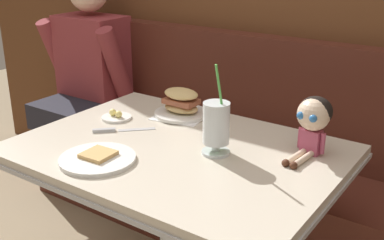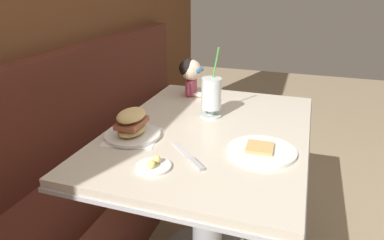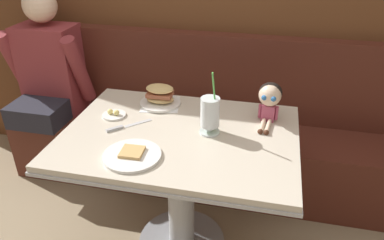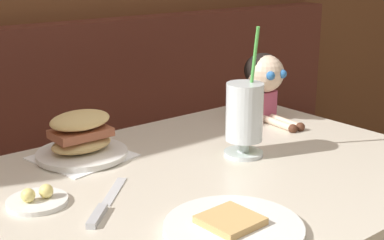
{
  "view_description": "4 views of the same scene",
  "coord_description": "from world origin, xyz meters",
  "px_view_note": "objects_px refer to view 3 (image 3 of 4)",
  "views": [
    {
      "loc": [
        0.91,
        -1.04,
        1.42
      ],
      "look_at": [
        0.04,
        0.22,
        0.84
      ],
      "focal_mm": 44.93,
      "sensor_mm": 36.0,
      "label": 1
    },
    {
      "loc": [
        -1.28,
        -0.17,
        1.33
      ],
      "look_at": [
        0.01,
        0.26,
        0.77
      ],
      "focal_mm": 32.32,
      "sensor_mm": 36.0,
      "label": 2
    },
    {
      "loc": [
        0.39,
        -1.27,
        1.64
      ],
      "look_at": [
        0.06,
        0.18,
        0.82
      ],
      "focal_mm": 34.63,
      "sensor_mm": 36.0,
      "label": 3
    },
    {
      "loc": [
        -0.75,
        -0.69,
        1.21
      ],
      "look_at": [
        0.01,
        0.26,
        0.84
      ],
      "focal_mm": 51.32,
      "sensor_mm": 36.0,
      "label": 4
    }
  ],
  "objects_px": {
    "butter_knife": "(121,127)",
    "milkshake_glass": "(210,113)",
    "seated_doll": "(270,97)",
    "toast_plate": "(132,155)",
    "butter_saucer": "(114,114)",
    "diner_patron": "(49,70)",
    "sandwich_plate": "(160,97)"
  },
  "relations": [
    {
      "from": "butter_saucer",
      "to": "diner_patron",
      "type": "height_order",
      "value": "diner_patron"
    },
    {
      "from": "sandwich_plate",
      "to": "seated_doll",
      "type": "distance_m",
      "value": 0.58
    },
    {
      "from": "sandwich_plate",
      "to": "butter_saucer",
      "type": "height_order",
      "value": "sandwich_plate"
    },
    {
      "from": "milkshake_glass",
      "to": "butter_saucer",
      "type": "height_order",
      "value": "milkshake_glass"
    },
    {
      "from": "butter_knife",
      "to": "toast_plate",
      "type": "bearing_deg",
      "value": -57.56
    },
    {
      "from": "milkshake_glass",
      "to": "seated_doll",
      "type": "xyz_separation_m",
      "value": [
        0.26,
        0.18,
        0.03
      ]
    },
    {
      "from": "toast_plate",
      "to": "butter_saucer",
      "type": "distance_m",
      "value": 0.39
    },
    {
      "from": "sandwich_plate",
      "to": "butter_saucer",
      "type": "bearing_deg",
      "value": -137.22
    },
    {
      "from": "milkshake_glass",
      "to": "butter_knife",
      "type": "xyz_separation_m",
      "value": [
        -0.42,
        -0.05,
        -0.1
      ]
    },
    {
      "from": "butter_saucer",
      "to": "butter_knife",
      "type": "distance_m",
      "value": 0.14
    },
    {
      "from": "butter_knife",
      "to": "seated_doll",
      "type": "distance_m",
      "value": 0.73
    },
    {
      "from": "toast_plate",
      "to": "milkshake_glass",
      "type": "height_order",
      "value": "milkshake_glass"
    },
    {
      "from": "butter_saucer",
      "to": "seated_doll",
      "type": "xyz_separation_m",
      "value": [
        0.77,
        0.13,
        0.12
      ]
    },
    {
      "from": "milkshake_glass",
      "to": "diner_patron",
      "type": "distance_m",
      "value": 1.31
    },
    {
      "from": "sandwich_plate",
      "to": "seated_doll",
      "type": "xyz_separation_m",
      "value": [
        0.58,
        -0.05,
        0.08
      ]
    },
    {
      "from": "diner_patron",
      "to": "toast_plate",
      "type": "bearing_deg",
      "value": -42.34
    },
    {
      "from": "butter_knife",
      "to": "diner_patron",
      "type": "distance_m",
      "value": 0.97
    },
    {
      "from": "toast_plate",
      "to": "diner_patron",
      "type": "xyz_separation_m",
      "value": [
        -0.9,
        0.82,
        -0.01
      ]
    },
    {
      "from": "milkshake_glass",
      "to": "seated_doll",
      "type": "bearing_deg",
      "value": 35.13
    },
    {
      "from": "butter_knife",
      "to": "seated_doll",
      "type": "xyz_separation_m",
      "value": [
        0.68,
        0.23,
        0.12
      ]
    },
    {
      "from": "seated_doll",
      "to": "diner_patron",
      "type": "xyz_separation_m",
      "value": [
        -1.44,
        0.36,
        -0.13
      ]
    },
    {
      "from": "butter_saucer",
      "to": "diner_patron",
      "type": "relative_size",
      "value": 0.15
    },
    {
      "from": "butter_knife",
      "to": "milkshake_glass",
      "type": "bearing_deg",
      "value": 6.91
    },
    {
      "from": "sandwich_plate",
      "to": "butter_knife",
      "type": "height_order",
      "value": "sandwich_plate"
    },
    {
      "from": "toast_plate",
      "to": "seated_doll",
      "type": "distance_m",
      "value": 0.72
    },
    {
      "from": "sandwich_plate",
      "to": "butter_saucer",
      "type": "xyz_separation_m",
      "value": [
        -0.19,
        -0.18,
        -0.04
      ]
    },
    {
      "from": "butter_saucer",
      "to": "sandwich_plate",
      "type": "bearing_deg",
      "value": 42.78
    },
    {
      "from": "toast_plate",
      "to": "milkshake_glass",
      "type": "distance_m",
      "value": 0.4
    },
    {
      "from": "milkshake_glass",
      "to": "butter_knife",
      "type": "bearing_deg",
      "value": -173.09
    },
    {
      "from": "diner_patron",
      "to": "seated_doll",
      "type": "bearing_deg",
      "value": -14.18
    },
    {
      "from": "diner_patron",
      "to": "butter_saucer",
      "type": "bearing_deg",
      "value": -36.15
    },
    {
      "from": "butter_knife",
      "to": "seated_doll",
      "type": "height_order",
      "value": "seated_doll"
    }
  ]
}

